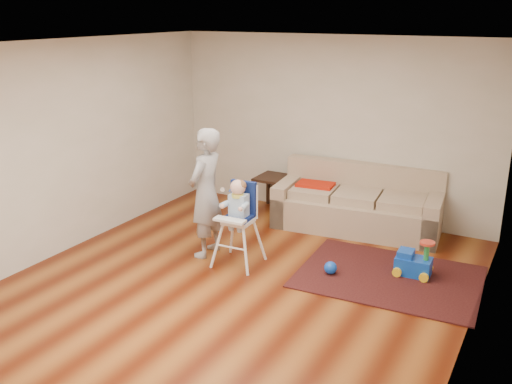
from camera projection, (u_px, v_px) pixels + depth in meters
The scene contains 9 objects.
ground at pixel (239, 283), 6.63m from camera, with size 5.50×5.50×0.00m, color #4C1706.
room_envelope at pixel (261, 116), 6.50m from camera, with size 5.04×5.52×2.72m.
sofa at pixel (357, 199), 8.13m from camera, with size 2.41×1.19×0.90m.
side_table at pixel (275, 194), 8.95m from camera, with size 0.55×0.55×0.55m, color black, non-canonical shape.
area_rug at pixel (389, 277), 6.76m from camera, with size 2.08×1.56×0.02m, color black.
ride_on_toy at pixel (414, 257), 6.74m from camera, with size 0.41×0.29×0.45m, color blue, non-canonical shape.
toy_ball at pixel (331, 268), 6.80m from camera, with size 0.15×0.15×0.15m, color blue.
high_chair at pixel (238, 224), 6.98m from camera, with size 0.53×0.53×1.10m.
adult at pixel (206, 193), 7.17m from camera, with size 0.61×0.40×1.66m, color #949497.
Camera 1 is at (3.05, -5.16, 3.04)m, focal length 40.00 mm.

